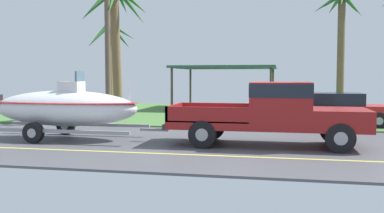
% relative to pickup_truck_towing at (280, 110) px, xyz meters
% --- Properties ---
extents(ground, '(36.00, 22.00, 0.11)m').
position_rel_pickup_truck_towing_xyz_m(ground, '(-0.87, 8.17, -1.06)').
color(ground, '#4C4C51').
extents(pickup_truck_towing, '(5.97, 2.07, 1.89)m').
position_rel_pickup_truck_towing_xyz_m(pickup_truck_towing, '(0.00, 0.00, 0.00)').
color(pickup_truck_towing, maroon).
rests_on(pickup_truck_towing, ground).
extents(boat_on_trailer, '(6.29, 2.29, 2.22)m').
position_rel_pickup_truck_towing_xyz_m(boat_on_trailer, '(-6.94, 0.00, -0.02)').
color(boat_on_trailer, gray).
rests_on(boat_on_trailer, ground).
extents(parked_sedan_near, '(4.34, 1.82, 1.38)m').
position_rel_pickup_truck_towing_xyz_m(parked_sedan_near, '(2.23, 5.67, -0.38)').
color(parked_sedan_near, '#B21E19').
rests_on(parked_sedan_near, ground).
extents(carport_awning, '(6.11, 5.66, 2.69)m').
position_rel_pickup_truck_towing_xyz_m(carport_awning, '(-3.36, 13.73, 1.51)').
color(carport_awning, '#4C4238').
rests_on(carport_awning, ground).
extents(palm_tree_near_right, '(3.23, 3.12, 6.52)m').
position_rel_pickup_truck_towing_xyz_m(palm_tree_near_right, '(-7.51, 5.98, 3.85)').
color(palm_tree_near_right, brown).
rests_on(palm_tree_near_right, ground).
extents(palm_tree_mid, '(2.95, 3.44, 7.34)m').
position_rel_pickup_truck_towing_xyz_m(palm_tree_mid, '(3.48, 14.47, 4.28)').
color(palm_tree_mid, brown).
rests_on(palm_tree_mid, ground).
extents(palm_tree_far_left, '(3.30, 3.46, 5.68)m').
position_rel_pickup_truck_towing_xyz_m(palm_tree_far_left, '(-10.68, 13.00, 3.08)').
color(palm_tree_far_left, brown).
rests_on(palm_tree_far_left, ground).
extents(utility_pole, '(0.24, 1.80, 8.16)m').
position_rel_pickup_truck_towing_xyz_m(utility_pole, '(-7.42, 4.86, 3.18)').
color(utility_pole, brown).
rests_on(utility_pole, ground).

